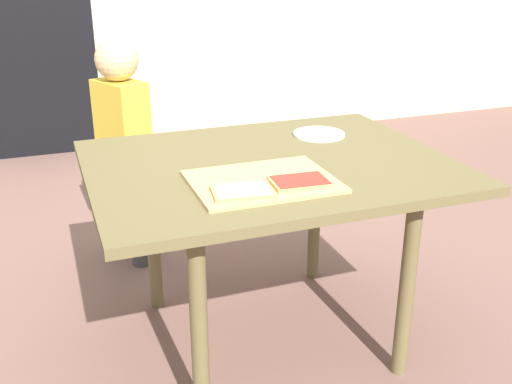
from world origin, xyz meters
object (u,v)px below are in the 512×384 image
at_px(plate_white_right, 319,134).
at_px(child_left, 123,137).
at_px(pizza_slice_near_left, 243,191).
at_px(dining_table, 269,182).
at_px(cutting_board, 262,181).
at_px(pizza_slice_near_right, 301,181).

height_order(plate_white_right, child_left, child_left).
xyz_separation_m(pizza_slice_near_left, plate_white_right, (0.47, 0.49, -0.01)).
bearing_deg(dining_table, plate_white_right, 37.30).
relative_size(cutting_board, plate_white_right, 2.19).
distance_m(dining_table, pizza_slice_near_left, 0.34).
bearing_deg(cutting_board, pizza_slice_near_right, -36.32).
bearing_deg(pizza_slice_near_right, child_left, 109.87).
xyz_separation_m(cutting_board, pizza_slice_near_right, (0.10, -0.07, 0.01)).
distance_m(pizza_slice_near_right, pizza_slice_near_left, 0.19).
height_order(dining_table, child_left, child_left).
bearing_deg(dining_table, child_left, 115.38).
relative_size(dining_table, plate_white_right, 6.08).
height_order(dining_table, plate_white_right, plate_white_right).
distance_m(dining_table, cutting_board, 0.22).
bearing_deg(dining_table, cutting_board, -116.92).
distance_m(cutting_board, pizza_slice_near_left, 0.12).
xyz_separation_m(pizza_slice_near_left, child_left, (-0.19, 1.05, -0.11)).
bearing_deg(plate_white_right, child_left, 139.48).
distance_m(pizza_slice_near_left, plate_white_right, 0.68).
bearing_deg(child_left, pizza_slice_near_left, -79.85).
height_order(pizza_slice_near_right, pizza_slice_near_left, same).
bearing_deg(child_left, plate_white_right, -40.52).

